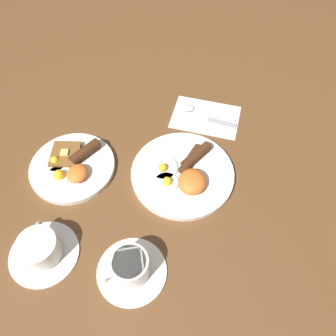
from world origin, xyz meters
TOP-DOWN VIEW (x-y plane):
  - ground_plane at (0.00, 0.00)m, footprint 3.00×3.00m
  - breakfast_plate_near at (-0.00, -0.00)m, footprint 0.28×0.28m
  - breakfast_plate_far at (-0.05, 0.30)m, footprint 0.23×0.23m
  - teacup_near at (-0.28, 0.06)m, footprint 0.16×0.16m
  - teacup_far at (-0.29, 0.27)m, footprint 0.16×0.16m
  - napkin at (0.23, -0.03)m, footprint 0.14×0.21m
  - knife at (0.21, -0.04)m, footprint 0.03×0.19m
  - spoon at (0.24, 0.02)m, footprint 0.05×0.18m

SIDE VIEW (x-z plane):
  - ground_plane at x=0.00m, z-range 0.00..0.00m
  - napkin at x=0.23m, z-range 0.00..0.01m
  - knife at x=0.21m, z-range 0.00..0.01m
  - spoon at x=0.24m, z-range 0.00..0.01m
  - breakfast_plate_far at x=-0.05m, z-range -0.01..0.03m
  - breakfast_plate_near at x=0.00m, z-range -0.01..0.04m
  - teacup_far at x=-0.29m, z-range -0.01..0.06m
  - teacup_near at x=-0.28m, z-range -0.01..0.07m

